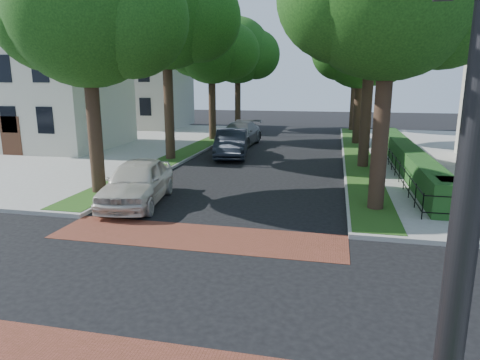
% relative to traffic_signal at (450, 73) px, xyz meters
% --- Properties ---
extents(ground, '(120.00, 120.00, 0.00)m').
position_rel_traffic_signal_xyz_m(ground, '(-4.89, 4.41, -4.71)').
color(ground, black).
rests_on(ground, ground).
extents(sidewalk_nw, '(30.00, 30.00, 0.15)m').
position_rel_traffic_signal_xyz_m(sidewalk_nw, '(-24.39, 23.41, -4.63)').
color(sidewalk_nw, gray).
rests_on(sidewalk_nw, ground).
extents(crosswalk_far, '(9.00, 2.20, 0.01)m').
position_rel_traffic_signal_xyz_m(crosswalk_far, '(-4.89, 7.61, -4.70)').
color(crosswalk_far, brown).
rests_on(crosswalk_far, ground).
extents(grass_strip_ne, '(1.60, 29.80, 0.02)m').
position_rel_traffic_signal_xyz_m(grass_strip_ne, '(0.51, 23.51, -4.55)').
color(grass_strip_ne, '#274D16').
rests_on(grass_strip_ne, sidewalk_ne).
extents(grass_strip_nw, '(1.60, 29.80, 0.02)m').
position_rel_traffic_signal_xyz_m(grass_strip_nw, '(-10.29, 23.51, -4.55)').
color(grass_strip_nw, '#274D16').
rests_on(grass_strip_nw, sidewalk_nw).
extents(tree_right_mid, '(8.25, 7.09, 11.22)m').
position_rel_traffic_signal_xyz_m(tree_right_mid, '(0.72, 19.66, 3.28)').
color(tree_right_mid, black).
rests_on(tree_right_mid, sidewalk_ne).
extents(tree_right_far, '(7.25, 6.23, 9.74)m').
position_rel_traffic_signal_xyz_m(tree_right_far, '(0.71, 28.64, 2.20)').
color(tree_right_far, black).
rests_on(tree_right_far, sidewalk_ne).
extents(tree_right_back, '(7.50, 6.45, 10.20)m').
position_rel_traffic_signal_xyz_m(tree_right_back, '(0.72, 37.64, 2.56)').
color(tree_right_back, black).
rests_on(tree_right_back, sidewalk_ne).
extents(tree_left_near, '(7.50, 6.45, 10.20)m').
position_rel_traffic_signal_xyz_m(tree_left_near, '(-10.28, 11.64, 2.56)').
color(tree_left_near, black).
rests_on(tree_left_near, sidewalk_nw).
extents(tree_left_mid, '(8.00, 6.88, 11.48)m').
position_rel_traffic_signal_xyz_m(tree_left_mid, '(-10.28, 19.66, 3.64)').
color(tree_left_mid, black).
rests_on(tree_left_mid, sidewalk_nw).
extents(tree_left_far, '(7.00, 6.02, 9.86)m').
position_rel_traffic_signal_xyz_m(tree_left_far, '(-10.29, 28.63, 2.41)').
color(tree_left_far, black).
rests_on(tree_left_far, sidewalk_nw).
extents(tree_left_back, '(7.75, 6.66, 10.44)m').
position_rel_traffic_signal_xyz_m(tree_left_back, '(-10.28, 37.65, 2.70)').
color(tree_left_back, black).
rests_on(tree_left_back, sidewalk_nw).
extents(hedge_main_road, '(1.00, 18.00, 1.20)m').
position_rel_traffic_signal_xyz_m(hedge_main_road, '(2.81, 19.41, -3.96)').
color(hedge_main_road, '#153D15').
rests_on(hedge_main_road, sidewalk_ne).
extents(fence_main_road, '(0.06, 18.00, 0.90)m').
position_rel_traffic_signal_xyz_m(fence_main_road, '(2.01, 19.41, -4.11)').
color(fence_main_road, black).
rests_on(fence_main_road, sidewalk_ne).
extents(house_left_near, '(10.00, 9.00, 10.14)m').
position_rel_traffic_signal_xyz_m(house_left_near, '(-20.38, 22.41, 0.33)').
color(house_left_near, beige).
rests_on(house_left_near, sidewalk_nw).
extents(house_left_far, '(10.00, 9.00, 10.14)m').
position_rel_traffic_signal_xyz_m(house_left_far, '(-20.38, 36.41, 0.33)').
color(house_left_far, '#B5B2A2').
rests_on(house_left_far, sidewalk_nw).
extents(traffic_signal, '(2.17, 2.00, 8.00)m').
position_rel_traffic_signal_xyz_m(traffic_signal, '(0.00, 0.00, 0.00)').
color(traffic_signal, black).
rests_on(traffic_signal, sidewalk_se).
extents(parked_car_front, '(2.75, 5.26, 1.71)m').
position_rel_traffic_signal_xyz_m(parked_car_front, '(-8.28, 10.65, -3.85)').
color(parked_car_front, beige).
rests_on(parked_car_front, ground).
extents(parked_car_middle, '(2.68, 5.45, 1.72)m').
position_rel_traffic_signal_xyz_m(parked_car_middle, '(-7.19, 21.55, -3.85)').
color(parked_car_middle, black).
rests_on(parked_car_middle, ground).
extents(parked_car_rear, '(2.70, 5.97, 1.70)m').
position_rel_traffic_signal_xyz_m(parked_car_rear, '(-7.78, 26.44, -3.86)').
color(parked_car_rear, slate).
rests_on(parked_car_rear, ground).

